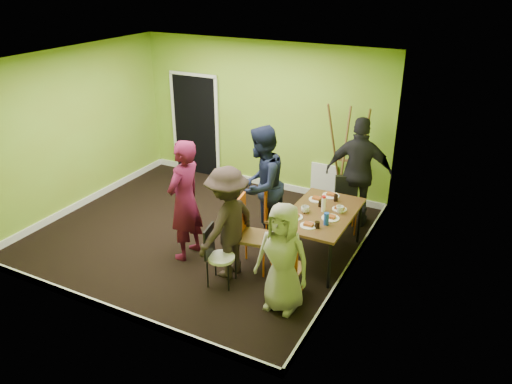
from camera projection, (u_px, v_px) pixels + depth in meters
ground at (201, 234)px, 8.16m from camera, size 5.00×5.00×0.00m
room_walls at (198, 177)px, 7.79m from camera, size 5.04×4.54×2.82m
dining_table at (321, 216)px, 7.23m from camera, size 0.90×1.50×0.75m
chair_left_far at (276, 213)px, 7.66m from camera, size 0.41×0.41×0.95m
chair_left_near at (248, 230)px, 7.02m from camera, size 0.52×0.52×1.09m
chair_back_end at (346, 192)px, 8.13m from camera, size 0.50×0.53×0.89m
chair_front_end at (287, 265)px, 6.41m from camera, size 0.40×0.40×0.89m
chair_bentwood at (217, 253)px, 6.72m from camera, size 0.40×0.38×0.85m
easel at (347, 158)px, 8.67m from camera, size 0.76×0.71×1.90m
plate_near_left at (317, 199)px, 7.58m from camera, size 0.24×0.24×0.01m
plate_near_right at (295, 217)px, 7.06m from camera, size 0.24×0.24×0.01m
plate_far_back at (331, 196)px, 7.71m from camera, size 0.26×0.26×0.01m
plate_far_front at (309, 226)px, 6.82m from camera, size 0.24×0.24×0.01m
plate_wall_back at (339, 209)px, 7.29m from camera, size 0.21×0.21×0.01m
plate_wall_front at (330, 218)px, 7.03m from camera, size 0.26×0.26×0.01m
thermos at (323, 205)px, 7.19m from camera, size 0.06×0.06×0.22m
blue_bottle at (326, 219)px, 6.83m from camera, size 0.07×0.07×0.18m
orange_bottle at (321, 204)px, 7.36m from camera, size 0.03×0.03×0.08m
glass_mid at (321, 203)px, 7.36m from camera, size 0.07×0.07×0.10m
glass_back at (336, 198)px, 7.52m from camera, size 0.06×0.06×0.11m
glass_front at (317, 225)px, 6.76m from camera, size 0.07×0.07×0.09m
cup_a at (305, 209)px, 7.18m from camera, size 0.12×0.12×0.10m
cup_b at (340, 209)px, 7.17m from camera, size 0.11×0.11×0.10m
person_standing at (185, 200)px, 7.19m from camera, size 0.46×0.68×1.82m
person_left_far at (261, 185)px, 7.62m from camera, size 0.74×0.93×1.87m
person_left_near at (227, 223)px, 6.78m from camera, size 0.75×1.12×1.62m
person_back_end at (359, 173)px, 8.10m from camera, size 1.15×0.63×1.86m
person_front_end at (283, 258)px, 6.13m from camera, size 0.72×0.48×1.46m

